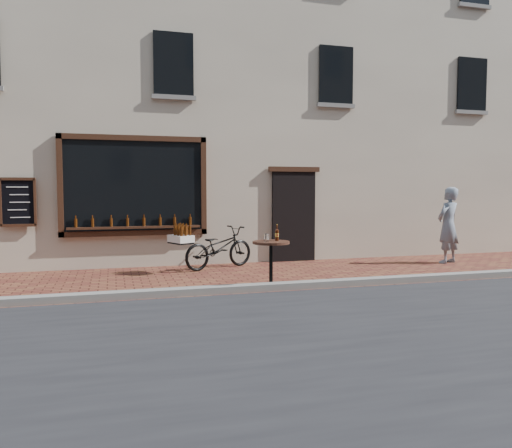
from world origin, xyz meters
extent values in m
plane|color=#57251C|center=(0.00, 0.00, 0.00)|extent=(90.00, 90.00, 0.00)
cube|color=slate|center=(0.00, 0.20, 0.06)|extent=(90.00, 0.25, 0.12)
cube|color=beige|center=(0.00, 6.50, 5.00)|extent=(28.00, 6.00, 10.00)
cube|color=black|center=(-1.90, 3.45, 1.85)|extent=(3.00, 0.06, 2.00)
cube|color=black|center=(-1.90, 3.43, 2.91)|extent=(3.24, 0.10, 0.12)
cube|color=black|center=(-1.90, 3.43, 0.79)|extent=(3.24, 0.10, 0.12)
cube|color=black|center=(-3.46, 3.43, 1.85)|extent=(0.12, 0.10, 2.24)
cube|color=black|center=(-0.34, 3.43, 1.85)|extent=(0.12, 0.10, 2.24)
cube|color=black|center=(-1.90, 3.38, 0.92)|extent=(2.90, 0.16, 0.05)
cube|color=black|center=(1.90, 3.46, 1.10)|extent=(1.10, 0.10, 2.20)
cube|color=black|center=(1.90, 3.43, 2.26)|extent=(1.30, 0.10, 0.12)
cube|color=black|center=(-4.30, 3.44, 1.50)|extent=(0.62, 0.04, 0.92)
cylinder|color=#3D1C07|center=(-3.15, 3.38, 1.04)|extent=(0.06, 0.06, 0.19)
cylinder|color=#3D1C07|center=(-2.79, 3.38, 1.04)|extent=(0.06, 0.06, 0.19)
cylinder|color=#3D1C07|center=(-2.44, 3.38, 1.04)|extent=(0.06, 0.06, 0.19)
cylinder|color=#3D1C07|center=(-2.08, 3.38, 1.04)|extent=(0.06, 0.06, 0.19)
cylinder|color=#3D1C07|center=(-1.72, 3.38, 1.04)|extent=(0.06, 0.06, 0.19)
cylinder|color=#3D1C07|center=(-1.36, 3.38, 1.04)|extent=(0.06, 0.06, 0.19)
cylinder|color=#3D1C07|center=(-1.01, 3.38, 1.04)|extent=(0.06, 0.06, 0.19)
cylinder|color=#3D1C07|center=(-0.65, 3.38, 1.04)|extent=(0.06, 0.06, 0.19)
cube|color=black|center=(-1.00, 3.46, 4.60)|extent=(0.90, 0.06, 1.40)
cube|color=black|center=(3.00, 3.46, 4.60)|extent=(0.90, 0.06, 1.40)
cube|color=black|center=(7.00, 3.46, 4.60)|extent=(0.90, 0.06, 1.40)
imported|color=black|center=(-0.11, 2.82, 0.47)|extent=(1.88, 1.31, 0.94)
cube|color=black|center=(-1.01, 2.41, 0.65)|extent=(0.53, 0.60, 0.03)
cube|color=silver|center=(-1.01, 2.41, 0.73)|extent=(0.54, 0.62, 0.15)
cylinder|color=#3D1C07|center=(-0.84, 2.28, 0.91)|extent=(0.06, 0.06, 0.20)
cylinder|color=#3D1C07|center=(-0.93, 2.24, 0.91)|extent=(0.06, 0.06, 0.20)
cylinder|color=#3D1C07|center=(-1.03, 2.20, 0.91)|extent=(0.06, 0.06, 0.20)
cylinder|color=#3D1C07|center=(-0.89, 2.40, 0.91)|extent=(0.06, 0.06, 0.20)
cylinder|color=#3D1C07|center=(-0.98, 2.35, 0.91)|extent=(0.06, 0.06, 0.20)
cylinder|color=#3D1C07|center=(-1.08, 2.31, 0.91)|extent=(0.06, 0.06, 0.20)
cylinder|color=#3D1C07|center=(-0.94, 2.51, 0.91)|extent=(0.06, 0.06, 0.20)
cylinder|color=#3D1C07|center=(-1.04, 2.47, 0.91)|extent=(0.06, 0.06, 0.20)
cylinder|color=#3D1C07|center=(-1.13, 2.42, 0.91)|extent=(0.06, 0.06, 0.20)
cylinder|color=#3D1C07|center=(-0.99, 2.62, 0.91)|extent=(0.06, 0.06, 0.20)
cylinder|color=#3D1C07|center=(-1.09, 2.58, 0.91)|extent=(0.06, 0.06, 0.20)
cylinder|color=black|center=(0.32, 0.35, 0.02)|extent=(0.49, 0.49, 0.03)
cylinder|color=black|center=(0.32, 0.35, 0.42)|extent=(0.07, 0.07, 0.77)
cylinder|color=black|center=(0.32, 0.35, 0.83)|extent=(0.66, 0.66, 0.04)
cylinder|color=gold|center=(0.46, 0.42, 0.95)|extent=(0.07, 0.07, 0.07)
cylinder|color=white|center=(0.21, 0.27, 0.92)|extent=(0.09, 0.09, 0.14)
imported|color=slate|center=(5.35, 2.12, 0.91)|extent=(0.78, 0.66, 1.82)
camera|label=1|loc=(-2.37, -8.07, 1.77)|focal=35.00mm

